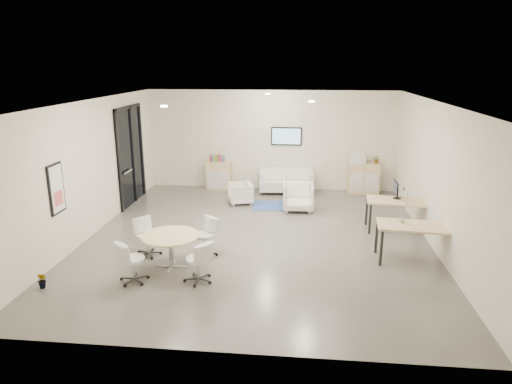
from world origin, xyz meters
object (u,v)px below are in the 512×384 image
Objects in this scene: sideboard_right at (363,178)px; desk_front at (414,229)px; armchair_right at (298,196)px; round_table at (171,239)px; armchair_left at (240,192)px; desk_rear at (398,203)px; sideboard_left at (219,175)px; loveseat at (286,182)px.

sideboard_right is 0.62× the size of desk_front.
sideboard_right is 1.14× the size of armchair_right.
round_table is (-2.51, -4.02, 0.19)m from armchair_right.
armchair_left is 0.80× the size of armchair_right.
round_table is at bearing -127.06° from sideboard_right.
armchair_left is 0.43× the size of desk_front.
desk_rear is 5.64m from round_table.
desk_front is at bearing -45.75° from sideboard_left.
round_table is at bearing -26.92° from armchair_left.
loveseat is 1.52× the size of round_table.
armchair_right is at bearing -82.19° from loveseat.
sideboard_left is at bearing -166.15° from armchair_left.
sideboard_right is 1.43× the size of armchair_left.
sideboard_right is 7.56m from round_table.
loveseat reaches higher than round_table.
sideboard_left is 1.06× the size of armchair_right.
desk_rear is at bearing -33.70° from sideboard_left.
sideboard_right is at bearing 95.26° from armchair_left.
round_table is (0.12, -6.06, 0.17)m from sideboard_left.
sideboard_right is 5.20m from desk_front.
sideboard_right reaches higher than round_table.
round_table is (-2.10, -5.87, 0.28)m from loveseat.
sideboard_left reaches higher than armchair_right.
armchair_left is 1.78m from armchair_right.
sideboard_right is 2.87m from armchair_right.
armchair_left is (-3.75, -1.52, -0.14)m from sideboard_right.
desk_rear is 1.35× the size of round_table.
desk_front reaches higher than armchair_left.
round_table is at bearing -164.55° from desk_front.
sideboard_right reaches higher than desk_front.
sideboard_right is at bearing 41.97° from armchair_right.
loveseat is (2.21, -0.19, -0.11)m from sideboard_left.
desk_rear is at bearing -52.92° from loveseat.
desk_rear is at bearing -31.40° from armchair_right.
sideboard_right reaches higher than armchair_left.
armchair_right is at bearing -37.75° from sideboard_left.
loveseat is at bearing 125.30° from desk_front.
loveseat is 4.31m from desk_rear.
desk_rear is (0.41, -3.36, 0.21)m from sideboard_right.
sideboard_left is at bearing 91.10° from round_table.
round_table is at bearing -145.98° from desk_rear.
sideboard_left is at bearing 152.05° from desk_rear.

